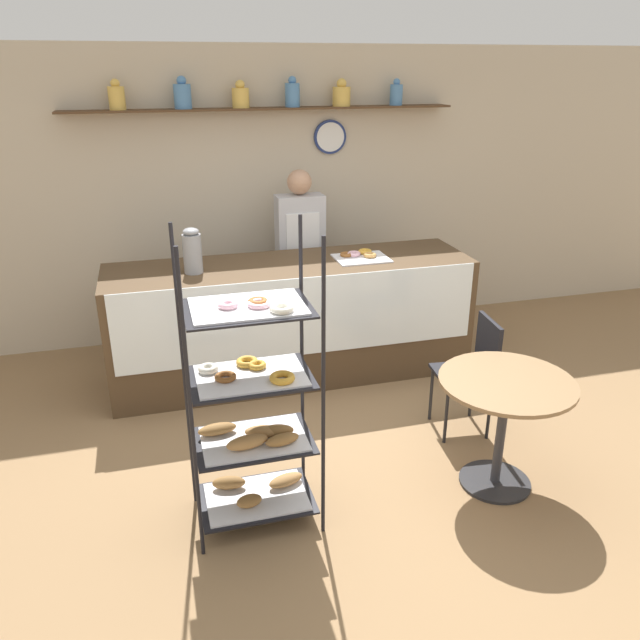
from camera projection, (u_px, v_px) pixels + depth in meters
name	position (u px, v px, depth m)	size (l,w,h in m)	color
ground_plane	(339.00, 462.00, 4.27)	(14.00, 14.00, 0.00)	olive
back_wall	(265.00, 194.00, 5.96)	(10.00, 0.30, 2.70)	beige
display_counter	(292.00, 320.00, 5.31)	(3.02, 0.81, 1.01)	#4C3823
pastry_rack	(253.00, 412.00, 3.49)	(0.71, 0.49, 1.76)	black
person_worker	(300.00, 252.00, 5.75)	(0.43, 0.23, 1.67)	#282833
cafe_table	(504.00, 406.00, 3.84)	(0.83, 0.83, 0.75)	#262628
cafe_chair	(474.00, 364.00, 4.47)	(0.42, 0.42, 0.87)	black
coffee_carafe	(192.00, 251.00, 4.82)	(0.15, 0.15, 0.36)	gray
donut_tray_counter	(360.00, 256.00, 5.25)	(0.44, 0.35, 0.05)	silver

